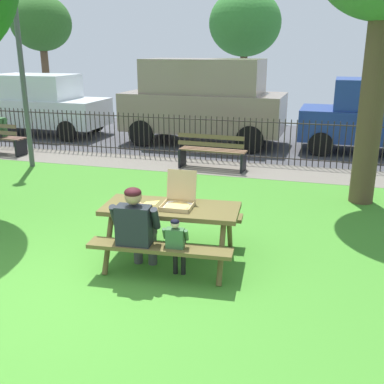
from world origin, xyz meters
TOP-DOWN VIEW (x-y plane):
  - ground at (0.00, 1.46)m, footprint 28.00×10.91m
  - cobblestone_walkway at (0.00, 6.21)m, footprint 28.00×1.40m
  - street_asphalt at (0.00, 9.97)m, footprint 28.00×6.12m
  - picnic_table_foreground at (0.82, 1.20)m, footprint 1.91×1.62m
  - pizza_box_open at (0.92, 1.24)m, footprint 0.42×0.47m
  - pizza_slice_on_table at (0.50, 1.23)m, footprint 0.25×0.30m
  - adult_at_table at (0.55, 0.67)m, footprint 0.62×0.61m
  - child_at_table at (1.06, 0.68)m, footprint 0.32×0.32m
  - iron_fence_streetside at (0.00, 6.91)m, footprint 20.94×0.03m
  - park_bench_center at (0.22, 6.07)m, footprint 1.62×0.55m
  - lamp_post_walkway at (-4.07, 5.14)m, footprint 0.28×0.28m
  - parked_car_far_left at (-6.31, 8.95)m, footprint 4.43×1.97m
  - parked_car_left at (-0.73, 8.95)m, footprint 4.76×2.19m
  - parked_car_center at (4.05, 8.95)m, footprint 3.95×1.94m
  - far_tree_left at (-9.69, 14.69)m, footprint 2.67×2.67m
  - far_tree_midleft at (-0.54, 14.69)m, footprint 2.83×2.83m

SIDE VIEW (x-z plane):
  - ground at x=0.00m, z-range -0.02..0.00m
  - street_asphalt at x=0.00m, z-range -0.01..0.00m
  - cobblestone_walkway at x=0.00m, z-range -0.01..0.00m
  - park_bench_center at x=0.22m, z-range -0.01..0.84m
  - child_at_table at x=1.06m, z-range 0.09..0.92m
  - iron_fence_streetside at x=0.00m, z-range 0.01..1.14m
  - picnic_table_foreground at x=0.82m, z-range 0.20..0.99m
  - adult_at_table at x=0.55m, z-range 0.06..1.25m
  - pizza_slice_on_table at x=0.50m, z-range 0.77..0.79m
  - pizza_box_open at x=0.92m, z-range 0.63..1.08m
  - parked_car_far_left at x=-6.31m, z-range 0.04..1.98m
  - parked_car_center at x=4.05m, z-range 0.02..2.00m
  - parked_car_left at x=-0.73m, z-range 0.08..2.54m
  - lamp_post_walkway at x=-4.07m, z-range 0.45..4.50m
  - far_tree_midleft at x=-0.54m, z-range 1.18..6.13m
  - far_tree_left at x=-9.69m, z-range 1.26..6.26m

